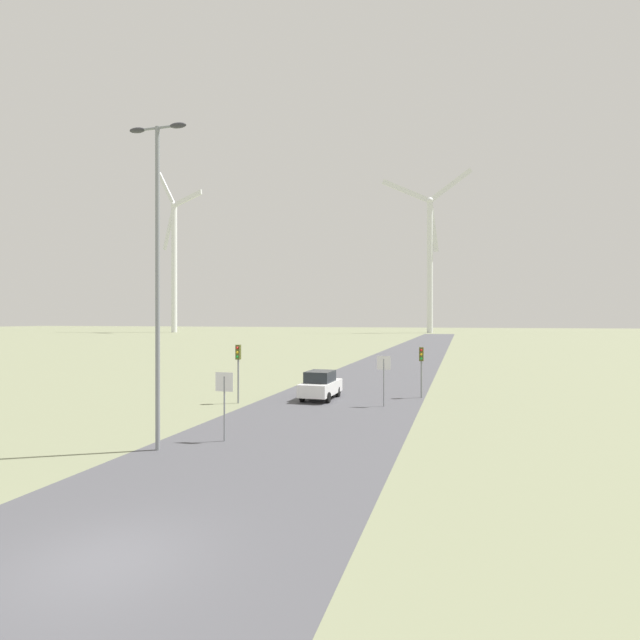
{
  "coord_description": "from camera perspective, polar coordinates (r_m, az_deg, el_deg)",
  "views": [
    {
      "loc": [
        7.3,
        -8.95,
        5.15
      ],
      "look_at": [
        0.0,
        16.71,
        5.1
      ],
      "focal_mm": 28.0,
      "sensor_mm": 36.0,
      "label": 1
    }
  ],
  "objects": [
    {
      "name": "wind_turbine_far_left",
      "position": [
        203.79,
        -16.33,
        7.11
      ],
      "size": [
        27.0,
        13.31,
        64.48
      ],
      "color": "silver",
      "rests_on": "ground"
    },
    {
      "name": "streetlamp",
      "position": [
        20.73,
        -18.07,
        7.07
      ],
      "size": [
        2.53,
        0.32,
        12.76
      ],
      "color": "gray",
      "rests_on": "ground"
    },
    {
      "name": "wind_turbine_left",
      "position": [
        193.17,
        12.45,
        7.56
      ],
      "size": [
        32.96,
        8.61,
        61.81
      ],
      "color": "silver",
      "rests_on": "ground"
    },
    {
      "name": "stop_sign_far",
      "position": [
        29.73,
        7.3,
        -5.82
      ],
      "size": [
        0.81,
        0.07,
        2.97
      ],
      "color": "gray",
      "rests_on": "ground"
    },
    {
      "name": "stop_sign_near",
      "position": [
        21.6,
        -10.88,
        -8.19
      ],
      "size": [
        0.81,
        0.07,
        2.9
      ],
      "color": "gray",
      "rests_on": "ground"
    },
    {
      "name": "traffic_light_post_near_right",
      "position": [
        33.33,
        11.51,
        -4.58
      ],
      "size": [
        0.28,
        0.34,
        3.3
      ],
      "color": "gray",
      "rests_on": "ground"
    },
    {
      "name": "car_approaching",
      "position": [
        32.24,
        0.06,
        -7.44
      ],
      "size": [
        1.91,
        4.15,
        1.83
      ],
      "color": "white",
      "rests_on": "ground"
    },
    {
      "name": "road_surface",
      "position": [
        57.65,
        8.57,
        -5.02
      ],
      "size": [
        10.0,
        240.0,
        0.01
      ],
      "color": "#47474C",
      "rests_on": "ground"
    },
    {
      "name": "traffic_light_post_near_left",
      "position": [
        30.96,
        -9.34,
        -4.57
      ],
      "size": [
        0.28,
        0.34,
        3.58
      ],
      "color": "gray",
      "rests_on": "ground"
    },
    {
      "name": "ground_plane",
      "position": [
        12.65,
        -23.3,
        -23.92
      ],
      "size": [
        600.0,
        600.0,
        0.0
      ],
      "primitive_type": "plane",
      "color": "#757A5B"
    }
  ]
}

